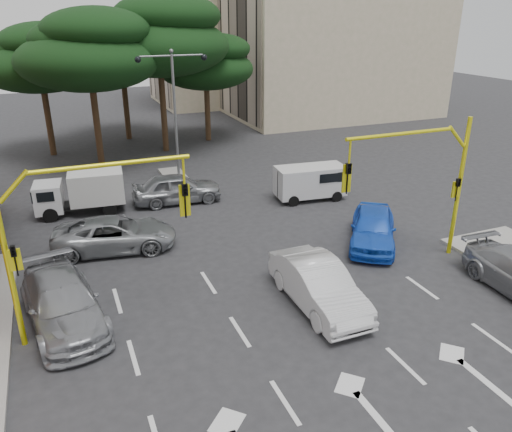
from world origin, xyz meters
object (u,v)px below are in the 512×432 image
at_px(signal_mast_right, 427,173).
at_px(car_white_hatch, 318,285).
at_px(street_lamp_center, 174,94).
at_px(car_blue_compact, 373,228).
at_px(signal_mast_left, 67,224).
at_px(car_silver_wagon, 63,303).
at_px(car_silver_cross_b, 177,188).
at_px(box_truck_a, 81,193).
at_px(car_silver_cross_a, 115,234).
at_px(van_white, 310,183).

height_order(signal_mast_right, car_white_hatch, signal_mast_right).
height_order(street_lamp_center, car_blue_compact, street_lamp_center).
relative_size(street_lamp_center, car_white_hatch, 1.55).
relative_size(signal_mast_left, car_white_hatch, 1.20).
distance_m(car_silver_wagon, car_silver_cross_b, 11.86).
bearing_deg(signal_mast_left, box_truck_a, 85.41).
bearing_deg(signal_mast_right, car_silver_cross_a, 153.18).
height_order(car_silver_cross_a, van_white, van_white).
height_order(street_lamp_center, car_silver_cross_a, street_lamp_center).
bearing_deg(car_blue_compact, signal_mast_right, -32.02).
distance_m(car_silver_cross_b, van_white, 7.44).
height_order(signal_mast_right, street_lamp_center, street_lamp_center).
height_order(car_blue_compact, box_truck_a, box_truck_a).
relative_size(street_lamp_center, van_white, 2.01).
xyz_separation_m(car_silver_cross_b, van_white, (7.07, -2.32, 0.14)).
xyz_separation_m(signal_mast_left, car_blue_compact, (12.76, 2.03, -3.06)).
height_order(signal_mast_left, car_blue_compact, signal_mast_left).
distance_m(car_white_hatch, car_silver_wagon, 8.80).
relative_size(car_white_hatch, car_silver_wagon, 0.92).
height_order(car_blue_compact, car_silver_wagon, car_blue_compact).
distance_m(car_blue_compact, car_silver_cross_a, 11.55).
bearing_deg(signal_mast_right, signal_mast_left, 180.00).
distance_m(car_silver_cross_b, box_truck_a, 5.02).
xyz_separation_m(car_silver_cross_a, van_white, (11.06, 2.48, 0.23)).
bearing_deg(street_lamp_center, car_silver_cross_a, -121.31).
bearing_deg(car_silver_wagon, box_truck_a, 73.36).
relative_size(signal_mast_right, car_white_hatch, 1.20).
relative_size(signal_mast_right, box_truck_a, 1.33).
bearing_deg(car_silver_cross_b, car_blue_compact, -138.04).
relative_size(signal_mast_left, car_silver_cross_a, 1.13).
xyz_separation_m(signal_mast_right, car_white_hatch, (-5.62, -1.53, -3.06)).
xyz_separation_m(street_lamp_center, car_silver_cross_b, (-0.92, -3.28, -4.60)).
xyz_separation_m(car_white_hatch, car_silver_cross_a, (-6.10, 7.46, -0.09)).
height_order(signal_mast_left, car_silver_cross_b, signal_mast_left).
bearing_deg(car_white_hatch, signal_mast_right, 15.31).
xyz_separation_m(signal_mast_left, street_lamp_center, (6.80, 14.01, 1.54)).
bearing_deg(street_lamp_center, van_white, -42.34).
relative_size(car_blue_compact, van_white, 1.25).
distance_m(signal_mast_left, car_silver_cross_b, 12.61).
bearing_deg(car_blue_compact, street_lamp_center, 151.78).
distance_m(signal_mast_right, car_blue_compact, 3.77).
height_order(signal_mast_left, car_silver_wagon, signal_mast_left).
height_order(street_lamp_center, box_truck_a, street_lamp_center).
xyz_separation_m(signal_mast_left, car_white_hatch, (7.99, -1.53, -3.06)).
xyz_separation_m(car_silver_wagon, van_white, (13.47, 7.66, 0.17)).
bearing_deg(car_silver_cross_a, street_lamp_center, -21.95).
bearing_deg(street_lamp_center, signal_mast_left, -115.91).
bearing_deg(car_silver_cross_a, signal_mast_right, -107.45).
bearing_deg(box_truck_a, car_silver_cross_a, -163.30).
xyz_separation_m(car_blue_compact, box_truck_a, (-11.87, 9.02, 0.29)).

